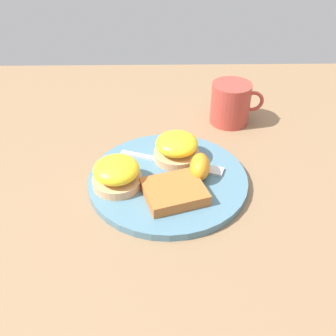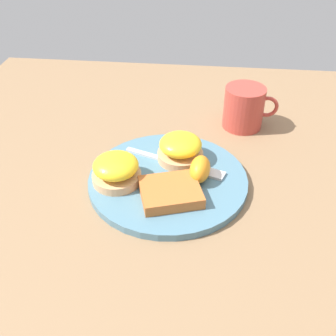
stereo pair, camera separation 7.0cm
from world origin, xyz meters
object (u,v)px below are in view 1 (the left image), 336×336
at_px(fork, 178,163).
at_px(orange_wedge, 200,167).
at_px(hashbrown_patty, 174,191).
at_px(sandwich_benedict_left, 177,148).
at_px(sandwich_benedict_right, 117,174).
at_px(cup, 231,103).

bearing_deg(fork, orange_wedge, -45.70).
relative_size(hashbrown_patty, fork, 0.51).
xyz_separation_m(sandwich_benedict_left, fork, (0.00, -0.02, -0.02)).
distance_m(sandwich_benedict_left, sandwich_benedict_right, 0.13).
bearing_deg(cup, sandwich_benedict_left, -127.85).
relative_size(sandwich_benedict_left, fork, 0.44).
relative_size(orange_wedge, cup, 0.51).
height_order(sandwich_benedict_left, orange_wedge, sandwich_benedict_left).
height_order(sandwich_benedict_left, sandwich_benedict_right, same).
bearing_deg(sandwich_benedict_right, fork, 28.33).
relative_size(sandwich_benedict_left, cup, 0.74).
distance_m(hashbrown_patty, cup, 0.30).
bearing_deg(sandwich_benedict_left, hashbrown_patty, -93.87).
xyz_separation_m(sandwich_benedict_right, hashbrown_patty, (0.10, -0.03, -0.02)).
bearing_deg(sandwich_benedict_left, fork, -85.49).
xyz_separation_m(sandwich_benedict_left, orange_wedge, (0.04, -0.06, -0.00)).
relative_size(sandwich_benedict_right, fork, 0.44).
height_order(orange_wedge, cup, cup).
relative_size(sandwich_benedict_left, sandwich_benedict_right, 1.00).
bearing_deg(cup, fork, -124.38).
distance_m(sandwich_benedict_left, orange_wedge, 0.07).
bearing_deg(orange_wedge, sandwich_benedict_left, 124.00).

